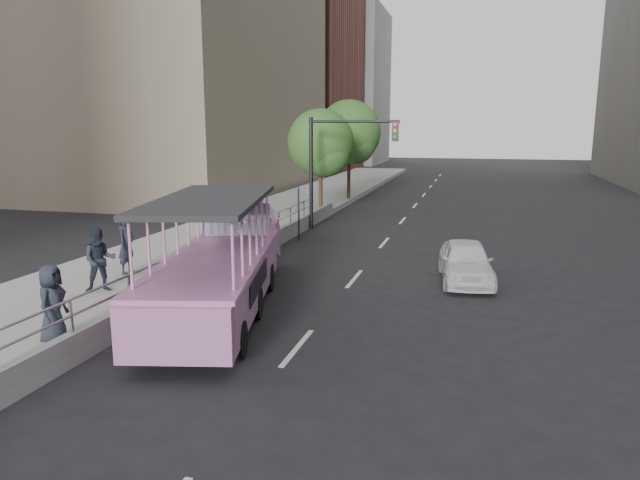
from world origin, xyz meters
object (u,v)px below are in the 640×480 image
Objects in this scene: parking_sign at (299,204)px; street_tree_far at (350,135)px; pedestrian_mid at (100,260)px; street_tree_near at (322,145)px; traffic_signal at (336,155)px; pedestrian_near at (126,244)px; duck_boat at (224,264)px; car at (466,261)px; pedestrian_far at (52,304)px.

parking_sign is 0.38× the size of street_tree_far.
street_tree_near reaches higher than pedestrian_mid.
pedestrian_near is at bearing -110.13° from traffic_signal.
duck_boat is 3.92× the size of parking_sign.
traffic_signal is (3.96, 10.80, 2.28)m from pedestrian_near.
car is 2.06× the size of pedestrian_near.
pedestrian_near is 0.35× the size of traffic_signal.
street_tree_far is at bearing 92.28° from parking_sign.
pedestrian_mid is 0.27× the size of street_tree_far.
pedestrian_far is (1.44, -3.54, -0.05)m from pedestrian_mid.
car is 14.06m from street_tree_near.
duck_boat is 21.83m from street_tree_far.
pedestrian_near reaches higher than pedestrian_mid.
street_tree_near reaches higher than car.
street_tree_near is (-1.60, 3.43, 0.32)m from traffic_signal.
parking_sign reaches higher than pedestrian_far.
street_tree_near is (-7.70, 11.33, 3.17)m from car.
parking_sign is 0.47× the size of traffic_signal.
car is 1.56× the size of parking_sign.
street_tree_far is at bearing 50.62° from pedestrian_mid.
pedestrian_near is 0.29× the size of street_tree_far.
car is at bearing -35.56° from parking_sign.
traffic_signal is (-6.10, 7.90, 2.85)m from car.
pedestrian_near is (-3.86, 1.34, 0.08)m from duck_boat.
street_tree_far reaches higher than pedestrian_mid.
pedestrian_near is 11.72m from traffic_signal.
pedestrian_mid is 3.82m from pedestrian_far.
car is at bearing -52.32° from traffic_signal.
pedestrian_near is 1.05× the size of pedestrian_mid.
street_tree_far is (2.56, 20.22, 3.08)m from pedestrian_near.
street_tree_far is (2.11, 22.14, 3.13)m from pedestrian_mid.
traffic_signal reaches higher than pedestrian_near.
parking_sign reaches higher than pedestrian_mid.
traffic_signal reaches higher than car.
pedestrian_mid is 16.46m from street_tree_near.
street_tree_far is at bearing -10.05° from pedestrian_near.
street_tree_far is (-1.40, 9.43, 0.81)m from traffic_signal.
duck_boat is 5.75× the size of pedestrian_far.
duck_boat is 5.17× the size of pedestrian_near.
parking_sign is at bearing -107.41° from traffic_signal.
pedestrian_near reaches higher than pedestrian_far.
car is at bearing -66.60° from street_tree_far.
street_tree_far reaches higher than traffic_signal.
street_tree_near reaches higher than pedestrian_near.
street_tree_far is (-7.50, 17.33, 3.66)m from car.
parking_sign is 12.63m from street_tree_far.
duck_boat is at bearing -24.38° from pedestrian_mid.
parking_sign is at bearing 94.98° from duck_boat.
pedestrian_near is at bearing 69.39° from pedestrian_mid.
pedestrian_mid is 13.39m from traffic_signal.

